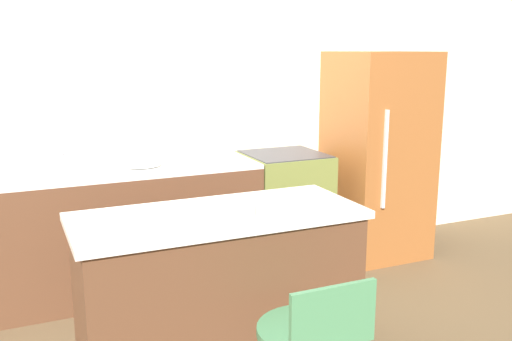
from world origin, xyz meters
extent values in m
plane|color=brown|center=(0.00, 0.00, 0.00)|extent=(14.00, 14.00, 0.00)
cube|color=silver|center=(0.00, 0.64, 1.30)|extent=(8.00, 0.06, 2.60)
cube|color=brown|center=(-0.32, 0.32, 0.44)|extent=(2.16, 0.59, 0.87)
cube|color=white|center=(-0.32, 0.32, 0.89)|extent=(2.16, 0.59, 0.03)
cube|color=#9EA3A8|center=(-0.70, 0.32, 0.91)|extent=(0.44, 0.33, 0.01)
cube|color=brown|center=(0.05, -0.96, 0.43)|extent=(1.42, 0.59, 0.86)
cube|color=white|center=(0.05, -0.96, 0.88)|extent=(1.48, 0.63, 0.04)
cube|color=olive|center=(1.07, 0.32, 0.45)|extent=(0.61, 0.59, 0.90)
cube|color=black|center=(1.07, 0.01, 0.32)|extent=(0.43, 0.01, 0.32)
cube|color=#333338|center=(1.07, 0.32, 0.91)|extent=(0.58, 0.56, 0.01)
cube|color=#995628|center=(1.90, 0.26, 0.85)|extent=(0.71, 0.71, 1.69)
cube|color=silver|center=(1.71, -0.11, 0.89)|extent=(0.02, 0.02, 0.76)
cylinder|color=#478456|center=(0.22, -1.60, 0.51)|extent=(0.46, 0.46, 0.04)
cube|color=#478456|center=(0.22, -1.80, 0.67)|extent=(0.39, 0.02, 0.27)
cylinder|color=silver|center=(-0.60, 0.33, 0.97)|extent=(0.18, 0.18, 0.11)
sphere|color=silver|center=(-0.60, 0.33, 1.05)|extent=(0.10, 0.10, 0.10)
cylinder|color=white|center=(-0.05, 0.33, 0.96)|extent=(0.27, 0.27, 0.09)
cylinder|color=white|center=(0.08, -1.03, 0.93)|extent=(0.27, 0.27, 0.06)
camera|label=1|loc=(-0.91, -3.59, 1.73)|focal=40.00mm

